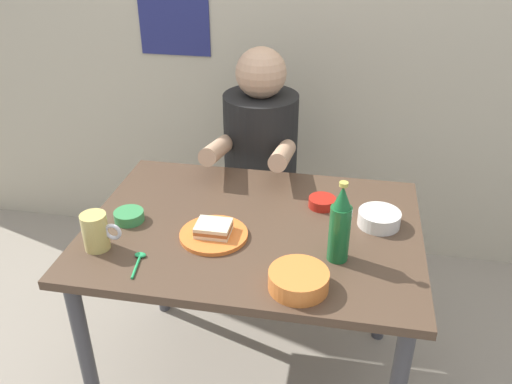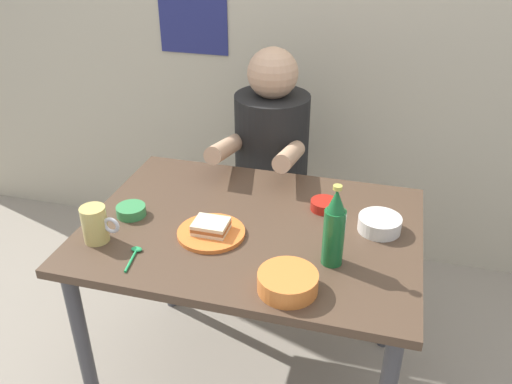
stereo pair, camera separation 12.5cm
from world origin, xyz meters
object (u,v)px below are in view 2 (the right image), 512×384
at_px(stool, 270,222).
at_px(person_seated, 271,142).
at_px(beer_mug, 95,224).
at_px(beer_bottle, 334,229).
at_px(dining_table, 252,248).
at_px(plate_orange, 211,233).
at_px(sandwich, 211,226).
at_px(soup_bowl_orange, 288,281).

distance_m(stool, person_seated, 0.42).
xyz_separation_m(beer_mug, beer_bottle, (0.73, 0.08, 0.06)).
bearing_deg(dining_table, beer_bottle, -24.98).
bearing_deg(plate_orange, beer_mug, -159.74).
distance_m(sandwich, beer_bottle, 0.41).
bearing_deg(person_seated, sandwich, -92.07).
bearing_deg(stool, plate_orange, -92.03).
relative_size(stool, plate_orange, 2.05).
xyz_separation_m(beer_mug, soup_bowl_orange, (0.63, -0.08, -0.03)).
bearing_deg(beer_mug, plate_orange, 20.26).
height_order(dining_table, soup_bowl_orange, soup_bowl_orange).
height_order(person_seated, beer_mug, person_seated).
bearing_deg(sandwich, beer_bottle, -6.37).
bearing_deg(sandwich, soup_bowl_orange, -34.45).
relative_size(beer_bottle, soup_bowl_orange, 1.54).
xyz_separation_m(dining_table, plate_orange, (-0.11, -0.09, 0.10)).
height_order(beer_bottle, soup_bowl_orange, beer_bottle).
xyz_separation_m(stool, sandwich, (-0.03, -0.72, 0.42)).
height_order(sandwich, beer_mug, beer_mug).
height_order(person_seated, plate_orange, person_seated).
xyz_separation_m(stool, person_seated, (0.00, -0.01, 0.42)).
distance_m(plate_orange, sandwich, 0.02).
distance_m(dining_table, beer_mug, 0.52).
bearing_deg(beer_mug, beer_bottle, 6.25).
bearing_deg(sandwich, dining_table, 37.97).
xyz_separation_m(sandwich, soup_bowl_orange, (0.30, -0.20, -0.00)).
bearing_deg(sandwich, person_seated, 87.93).
xyz_separation_m(person_seated, plate_orange, (-0.03, -0.71, -0.02)).
bearing_deg(person_seated, plate_orange, -92.07).
bearing_deg(dining_table, soup_bowl_orange, -57.74).
xyz_separation_m(stool, beer_mug, (-0.36, -0.84, 0.45)).
bearing_deg(plate_orange, stool, 87.97).
height_order(stool, beer_mug, beer_mug).
bearing_deg(plate_orange, person_seated, 87.93).
distance_m(dining_table, beer_bottle, 0.38).
relative_size(beer_mug, beer_bottle, 0.48).
xyz_separation_m(plate_orange, beer_bottle, (0.40, -0.04, 0.11)).
distance_m(stool, plate_orange, 0.82).
xyz_separation_m(person_seated, soup_bowl_orange, (0.27, -0.91, 0.01)).
distance_m(stool, beer_bottle, 0.99).
relative_size(dining_table, plate_orange, 5.00).
xyz_separation_m(dining_table, soup_bowl_orange, (0.18, -0.29, 0.12)).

